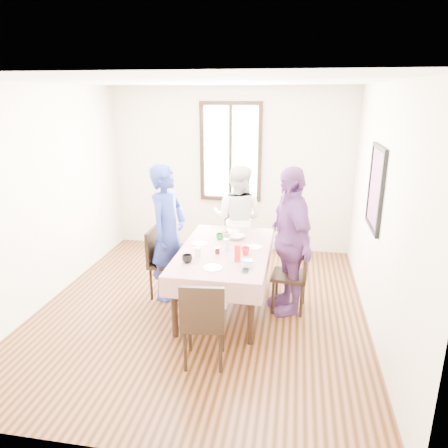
{
  "coord_description": "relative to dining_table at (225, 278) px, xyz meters",
  "views": [
    {
      "loc": [
        1.08,
        -4.56,
        2.58
      ],
      "look_at": [
        0.27,
        0.07,
        1.1
      ],
      "focal_mm": 33.44,
      "sensor_mm": 36.0,
      "label": 1
    }
  ],
  "objects": [
    {
      "name": "chair_left",
      "position": [
        -0.79,
        0.16,
        0.08
      ],
      "size": [
        0.42,
        0.42,
        0.91
      ],
      "primitive_type": "cube",
      "rotation": [
        0.0,
        0.0,
        -1.58
      ],
      "color": "black",
      "rests_on": "ground"
    },
    {
      "name": "butter_tub",
      "position": [
        0.34,
        -0.47,
        0.42
      ],
      "size": [
        0.12,
        0.12,
        0.06
      ],
      "primitive_type": "cylinder",
      "color": "white",
      "rests_on": "tablecloth"
    },
    {
      "name": "plate_right",
      "position": [
        0.35,
        0.13,
        0.39
      ],
      "size": [
        0.2,
        0.2,
        0.01
      ],
      "primitive_type": "cylinder",
      "color": "white",
      "rests_on": "tablecloth"
    },
    {
      "name": "ground",
      "position": [
        -0.27,
        -0.12,
        -0.38
      ],
      "size": [
        4.5,
        4.5,
        0.0
      ],
      "primitive_type": "plane",
      "color": "#321A09",
      "rests_on": "ground"
    },
    {
      "name": "back_wall",
      "position": [
        -0.27,
        2.13,
        0.98
      ],
      "size": [
        4.0,
        0.0,
        4.0
      ],
      "primitive_type": "plane",
      "rotation": [
        1.57,
        0.0,
        0.0
      ],
      "color": "#EEE1C4",
      "rests_on": "ground"
    },
    {
      "name": "tablecloth",
      "position": [
        0.0,
        -0.0,
        0.38
      ],
      "size": [
        1.07,
        1.82,
        0.01
      ],
      "primitive_type": "cube",
      "color": "#5E0A0F",
      "rests_on": "dining_table"
    },
    {
      "name": "flower_vase",
      "position": [
        0.02,
        0.02,
        0.45
      ],
      "size": [
        0.06,
        0.06,
        0.13
      ],
      "primitive_type": "cylinder",
      "color": "silver",
      "rests_on": "tablecloth"
    },
    {
      "name": "drinking_glass",
      "position": [
        -0.27,
        -0.29,
        0.44
      ],
      "size": [
        0.08,
        0.08,
        0.11
      ],
      "primitive_type": "cylinder",
      "color": "silver",
      "rests_on": "tablecloth"
    },
    {
      "name": "serving_bowl",
      "position": [
        0.08,
        0.4,
        0.41
      ],
      "size": [
        0.27,
        0.27,
        0.05
      ],
      "primitive_type": "imported",
      "rotation": [
        0.0,
        0.0,
        -0.31
      ],
      "color": "white",
      "rests_on": "tablecloth"
    },
    {
      "name": "smartphone",
      "position": [
        0.33,
        -0.6,
        0.39
      ],
      "size": [
        0.07,
        0.14,
        0.01
      ],
      "primitive_type": "cube",
      "color": "black",
      "rests_on": "tablecloth"
    },
    {
      "name": "jam_jar",
      "position": [
        -0.06,
        -0.16,
        0.43
      ],
      "size": [
        0.06,
        0.06,
        0.08
      ],
      "primitive_type": "cylinder",
      "color": "black",
      "rests_on": "tablecloth"
    },
    {
      "name": "juice_carton",
      "position": [
        0.21,
        -0.35,
        0.49
      ],
      "size": [
        0.06,
        0.06,
        0.2
      ],
      "primitive_type": "cube",
      "color": "red",
      "rests_on": "tablecloth"
    },
    {
      "name": "person_right",
      "position": [
        0.77,
        0.05,
        0.52
      ],
      "size": [
        0.8,
        1.14,
        1.8
      ],
      "primitive_type": "imported",
      "rotation": [
        0.0,
        0.0,
        -1.18
      ],
      "color": "#69397A",
      "rests_on": "ground"
    },
    {
      "name": "window_frame",
      "position": [
        -0.27,
        2.11,
        1.27
      ],
      "size": [
        1.02,
        0.06,
        1.62
      ],
      "primitive_type": "cube",
      "color": "black",
      "rests_on": "back_wall"
    },
    {
      "name": "chair_far",
      "position": [
        0.0,
        1.17,
        0.08
      ],
      "size": [
        0.48,
        0.48,
        0.91
      ],
      "primitive_type": "cube",
      "rotation": [
        0.0,
        0.0,
        3.28
      ],
      "color": "black",
      "rests_on": "ground"
    },
    {
      "name": "chair_near",
      "position": [
        0.0,
        -1.17,
        0.08
      ],
      "size": [
        0.47,
        0.47,
        0.91
      ],
      "primitive_type": "cube",
      "rotation": [
        0.0,
        0.0,
        0.12
      ],
      "color": "black",
      "rests_on": "ground"
    },
    {
      "name": "mug_green",
      "position": [
        -0.13,
        0.35,
        0.43
      ],
      "size": [
        0.14,
        0.14,
        0.08
      ],
      "primitive_type": "imported",
      "rotation": [
        0.0,
        0.0,
        -0.49
      ],
      "color": "#0C7226",
      "rests_on": "tablecloth"
    },
    {
      "name": "chair_right",
      "position": [
        0.79,
        0.05,
        0.08
      ],
      "size": [
        0.45,
        0.45,
        0.91
      ],
      "primitive_type": "cube",
      "rotation": [
        0.0,
        0.0,
        1.49
      ],
      "color": "black",
      "rests_on": "ground"
    },
    {
      "name": "flower_bunch",
      "position": [
        0.02,
        0.02,
        0.56
      ],
      "size": [
        0.09,
        0.09,
        0.1
      ],
      "primitive_type": null,
      "color": "yellow",
      "rests_on": "flower_vase"
    },
    {
      "name": "art_poster",
      "position": [
        1.71,
        0.18,
        1.18
      ],
      "size": [
        0.04,
        0.76,
        0.96
      ],
      "primitive_type": "cube",
      "color": "red",
      "rests_on": "right_wall"
    },
    {
      "name": "window_pane",
      "position": [
        -0.27,
        2.12,
        1.27
      ],
      "size": [
        0.9,
        0.02,
        1.5
      ],
      "primitive_type": "cube",
      "color": "white",
      "rests_on": "back_wall"
    },
    {
      "name": "plate_far",
      "position": [
        -0.02,
        0.68,
        0.39
      ],
      "size": [
        0.2,
        0.2,
        0.01
      ],
      "primitive_type": "cylinder",
      "color": "white",
      "rests_on": "tablecloth"
    },
    {
      "name": "dining_table",
      "position": [
        0.0,
        0.0,
        0.0
      ],
      "size": [
        0.95,
        1.7,
        0.75
      ],
      "primitive_type": "cube",
      "color": "black",
      "rests_on": "ground"
    },
    {
      "name": "butter_lid",
      "position": [
        0.34,
        -0.47,
        0.45
      ],
      "size": [
        0.12,
        0.12,
        0.01
      ],
      "primitive_type": "cylinder",
      "color": "blue",
      "rests_on": "butter_tub"
    },
    {
      "name": "mug_flag",
      "position": [
        0.27,
        -0.14,
        0.43
      ],
      "size": [
        0.11,
        0.11,
        0.09
      ],
      "primitive_type": "imported",
      "rotation": [
        0.0,
        0.0,
        0.12
      ],
      "color": "red",
      "rests_on": "tablecloth"
    },
    {
      "name": "plate_left",
      "position": [
        -0.34,
        0.12,
        0.39
      ],
      "size": [
        0.2,
        0.2,
        0.01
      ],
      "primitive_type": "cylinder",
      "color": "white",
      "rests_on": "tablecloth"
    },
    {
      "name": "right_wall",
      "position": [
        1.73,
        -0.12,
        0.98
      ],
      "size": [
        0.0,
        4.5,
        4.5
      ],
      "primitive_type": "plane",
      "rotation": [
        1.57,
        0.0,
        -1.57
      ],
      "color": "#EEE1C4",
      "rests_on": "ground"
    },
    {
      "name": "person_far",
      "position": [
        0.0,
        1.15,
        0.43
      ],
      "size": [
        0.87,
        0.73,
        1.61
      ],
      "primitive_type": "imported",
      "rotation": [
        0.0,
        0.0,
        2.98
      ],
      "color": "white",
      "rests_on": "ground"
    },
    {
      "name": "plate_near",
      "position": [
        -0.03,
        -0.6,
        0.39
      ],
      "size": [
        0.2,
        0.2,
        0.01
      ],
      "primitive_type": "cylinder",
      "color": "white",
      "rests_on": "tablecloth"
    },
    {
      "name": "mug_black",
      "position": [
        -0.34,
        -0.48,
        0.43
      ],
      "size": [
        0.15,
        0.15,
        0.09
      ],
      "primitive_type": "imported",
      "rotation": [
        0.0,
        0.0,
        -0.31
      ],
      "color": "black",
      "rests_on": "tablecloth"
    },
    {
      "name": "person_left",
      "position": [
        -0.77,
        0.16,
        0.5
      ],
      "size": [
        0.57,
        0.73,
        1.75
      ],
      "primitive_type": "imported",
      "rotation": [
        0.0,
        0.0,
        1.31
      ],
      "color": "navy",
      "rests_on": "ground"
    }
  ]
}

